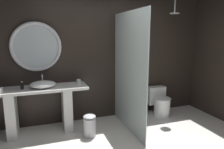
{
  "coord_description": "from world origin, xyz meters",
  "views": [
    {
      "loc": [
        -1.19,
        -2.24,
        1.76
      ],
      "look_at": [
        -0.1,
        0.88,
        1.12
      ],
      "focal_mm": 33.45,
      "sensor_mm": 36.0,
      "label": 1
    }
  ],
  "objects": [
    {
      "name": "shower_glass_panel",
      "position": [
        0.31,
        1.15,
        1.08
      ],
      "size": [
        0.02,
        1.4,
        2.15
      ],
      "primitive_type": "cube",
      "color": "silver",
      "rests_on": "ground_plane"
    },
    {
      "name": "rain_shower_head",
      "position": [
        1.47,
        1.51,
        2.2
      ],
      "size": [
        0.2,
        0.2,
        0.34
      ],
      "color": "silver"
    },
    {
      "name": "back_wall_panel",
      "position": [
        0.0,
        1.9,
        1.3
      ],
      "size": [
        4.8,
        0.1,
        2.6
      ],
      "primitive_type": "cube",
      "color": "black",
      "rests_on": "ground_plane"
    },
    {
      "name": "tumbler_cup",
      "position": [
        -0.52,
        1.61,
        0.87
      ],
      "size": [
        0.08,
        0.08,
        0.09
      ],
      "primitive_type": "cylinder",
      "color": "silver",
      "rests_on": "vanity_counter"
    },
    {
      "name": "soap_dispenser",
      "position": [
        -1.51,
        1.54,
        0.89
      ],
      "size": [
        0.05,
        0.05,
        0.14
      ],
      "color": "black",
      "rests_on": "vanity_counter"
    },
    {
      "name": "round_wall_mirror",
      "position": [
        -1.24,
        1.81,
        1.53
      ],
      "size": [
        0.9,
        0.06,
        0.9
      ],
      "color": "silver"
    },
    {
      "name": "toilet",
      "position": [
        1.25,
        1.57,
        0.28
      ],
      "size": [
        0.41,
        0.56,
        0.6
      ],
      "color": "white",
      "rests_on": "ground_plane"
    },
    {
      "name": "vanity_counter",
      "position": [
        -1.24,
        1.56,
        0.5
      ],
      "size": [
        1.69,
        0.54,
        0.83
      ],
      "color": "silver",
      "rests_on": "ground_plane"
    },
    {
      "name": "vessel_sink",
      "position": [
        -1.17,
        1.53,
        0.89
      ],
      "size": [
        0.44,
        0.36,
        0.21
      ],
      "color": "white",
      "rests_on": "vanity_counter"
    },
    {
      "name": "waste_bin",
      "position": [
        -0.44,
        1.09,
        0.2
      ],
      "size": [
        0.22,
        0.22,
        0.39
      ],
      "color": "silver",
      "rests_on": "ground_plane"
    }
  ]
}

